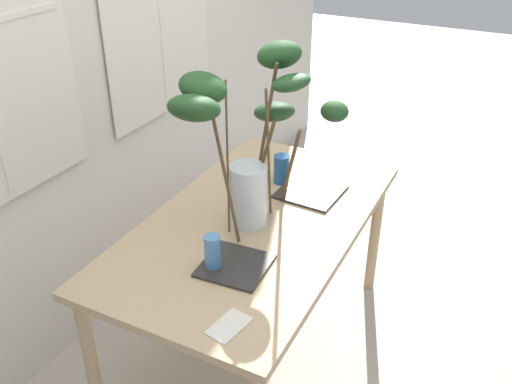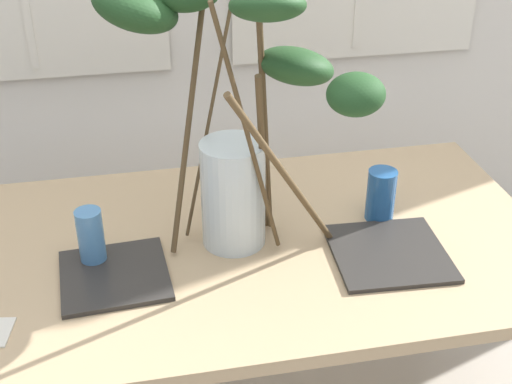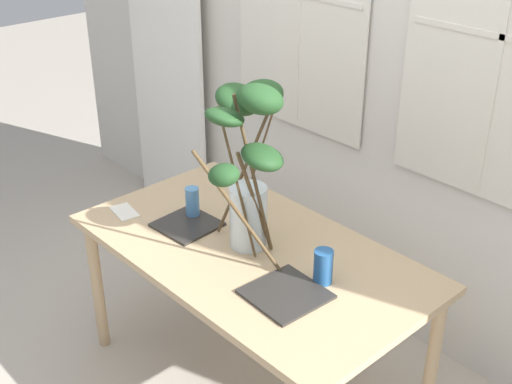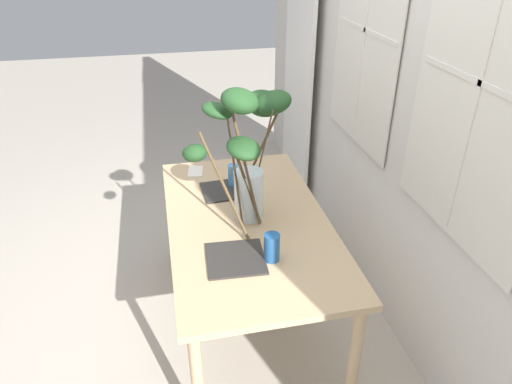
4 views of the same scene
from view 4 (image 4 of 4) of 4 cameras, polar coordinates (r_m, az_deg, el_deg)
name	(u,v)px [view 4 (image 4 of 4)]	position (r m, az deg, el deg)	size (l,w,h in m)	color
ground	(249,319)	(2.92, -0.88, -15.32)	(14.00, 14.00, 0.00)	#B7AD9E
back_wall_with_windows	(418,96)	(2.49, 19.22, 11.08)	(5.26, 0.14, 2.66)	beige
curtain_sheer_side	(300,45)	(3.85, 5.36, 17.47)	(0.68, 0.03, 2.51)	white
dining_table	(248,231)	(2.50, -1.00, -4.79)	(1.50, 0.83, 0.72)	tan
vase_with_branches	(250,146)	(2.29, -0.79, 5.71)	(0.59, 0.63, 0.76)	silver
drinking_glass_blue_left	(233,176)	(2.73, -2.82, 1.98)	(0.06, 0.06, 0.14)	#4C84BC
drinking_glass_blue_right	(272,247)	(2.14, 1.95, -6.79)	(0.07, 0.07, 0.14)	#235693
plate_square_left	(223,190)	(2.72, -4.04, 0.20)	(0.24, 0.24, 0.01)	#2D2B28
plate_square_right	(236,258)	(2.18, -2.51, -8.13)	(0.27, 0.27, 0.01)	#2D2B28
napkin_folded	(195,171)	(2.96, -7.45, 2.54)	(0.15, 0.09, 0.00)	silver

